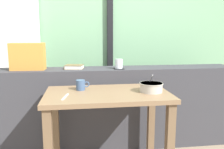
{
  "coord_description": "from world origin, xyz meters",
  "views": [
    {
      "loc": [
        -0.22,
        -1.8,
        1.19
      ],
      "look_at": [
        0.08,
        0.36,
        0.81
      ],
      "focal_mm": 37.63,
      "sensor_mm": 36.0,
      "label": 1
    }
  ],
  "objects_px": {
    "closed_book": "(74,67)",
    "soup_bowl": "(151,87)",
    "breakfast_table": "(107,109)",
    "ceramic_mug": "(81,85)",
    "juice_glass": "(119,64)",
    "fork_utensil": "(65,97)",
    "throw_pillow": "(28,56)",
    "coaster_square": "(119,69)"
  },
  "relations": [
    {
      "from": "coaster_square",
      "to": "closed_book",
      "type": "distance_m",
      "value": 0.45
    },
    {
      "from": "breakfast_table",
      "to": "fork_utensil",
      "type": "bearing_deg",
      "value": -162.74
    },
    {
      "from": "juice_glass",
      "to": "fork_utensil",
      "type": "height_order",
      "value": "juice_glass"
    },
    {
      "from": "closed_book",
      "to": "ceramic_mug",
      "type": "distance_m",
      "value": 0.44
    },
    {
      "from": "juice_glass",
      "to": "ceramic_mug",
      "type": "xyz_separation_m",
      "value": [
        -0.38,
        -0.36,
        -0.12
      ]
    },
    {
      "from": "closed_book",
      "to": "throw_pillow",
      "type": "height_order",
      "value": "throw_pillow"
    },
    {
      "from": "breakfast_table",
      "to": "ceramic_mug",
      "type": "distance_m",
      "value": 0.3
    },
    {
      "from": "closed_book",
      "to": "soup_bowl",
      "type": "bearing_deg",
      "value": -41.99
    },
    {
      "from": "throw_pillow",
      "to": "juice_glass",
      "type": "bearing_deg",
      "value": -4.19
    },
    {
      "from": "throw_pillow",
      "to": "soup_bowl",
      "type": "distance_m",
      "value": 1.22
    },
    {
      "from": "coaster_square",
      "to": "soup_bowl",
      "type": "height_order",
      "value": "soup_bowl"
    },
    {
      "from": "coaster_square",
      "to": "juice_glass",
      "type": "height_order",
      "value": "juice_glass"
    },
    {
      "from": "coaster_square",
      "to": "ceramic_mug",
      "type": "relative_size",
      "value": 0.88
    },
    {
      "from": "coaster_square",
      "to": "throw_pillow",
      "type": "relative_size",
      "value": 0.31
    },
    {
      "from": "closed_book",
      "to": "fork_utensil",
      "type": "bearing_deg",
      "value": -94.93
    },
    {
      "from": "coaster_square",
      "to": "ceramic_mug",
      "type": "bearing_deg",
      "value": -136.69
    },
    {
      "from": "breakfast_table",
      "to": "soup_bowl",
      "type": "xyz_separation_m",
      "value": [
        0.35,
        -0.03,
        0.18
      ]
    },
    {
      "from": "coaster_square",
      "to": "soup_bowl",
      "type": "relative_size",
      "value": 0.53
    },
    {
      "from": "coaster_square",
      "to": "fork_utensil",
      "type": "bearing_deg",
      "value": -131.08
    },
    {
      "from": "breakfast_table",
      "to": "ceramic_mug",
      "type": "relative_size",
      "value": 8.78
    },
    {
      "from": "soup_bowl",
      "to": "fork_utensil",
      "type": "xyz_separation_m",
      "value": [
        -0.68,
        -0.07,
        -0.03
      ]
    },
    {
      "from": "coaster_square",
      "to": "juice_glass",
      "type": "bearing_deg",
      "value": 0.0
    },
    {
      "from": "coaster_square",
      "to": "ceramic_mug",
      "type": "height_order",
      "value": "coaster_square"
    },
    {
      "from": "juice_glass",
      "to": "fork_utensil",
      "type": "xyz_separation_m",
      "value": [
        -0.5,
        -0.57,
        -0.16
      ]
    },
    {
      "from": "soup_bowl",
      "to": "ceramic_mug",
      "type": "relative_size",
      "value": 1.68
    },
    {
      "from": "juice_glass",
      "to": "throw_pillow",
      "type": "relative_size",
      "value": 0.3
    },
    {
      "from": "soup_bowl",
      "to": "coaster_square",
      "type": "bearing_deg",
      "value": 110.03
    },
    {
      "from": "breakfast_table",
      "to": "closed_book",
      "type": "relative_size",
      "value": 4.98
    },
    {
      "from": "throw_pillow",
      "to": "soup_bowl",
      "type": "relative_size",
      "value": 1.69
    },
    {
      "from": "coaster_square",
      "to": "ceramic_mug",
      "type": "xyz_separation_m",
      "value": [
        -0.38,
        -0.36,
        -0.08
      ]
    },
    {
      "from": "breakfast_table",
      "to": "ceramic_mug",
      "type": "height_order",
      "value": "ceramic_mug"
    },
    {
      "from": "coaster_square",
      "to": "throw_pillow",
      "type": "bearing_deg",
      "value": 175.81
    },
    {
      "from": "juice_glass",
      "to": "fork_utensil",
      "type": "distance_m",
      "value": 0.78
    },
    {
      "from": "coaster_square",
      "to": "soup_bowl",
      "type": "bearing_deg",
      "value": -69.97
    },
    {
      "from": "coaster_square",
      "to": "throw_pillow",
      "type": "height_order",
      "value": "throw_pillow"
    },
    {
      "from": "coaster_square",
      "to": "throw_pillow",
      "type": "distance_m",
      "value": 0.89
    },
    {
      "from": "coaster_square",
      "to": "soup_bowl",
      "type": "distance_m",
      "value": 0.54
    },
    {
      "from": "closed_book",
      "to": "fork_utensil",
      "type": "relative_size",
      "value": 1.17
    },
    {
      "from": "juice_glass",
      "to": "closed_book",
      "type": "relative_size",
      "value": 0.48
    },
    {
      "from": "fork_utensil",
      "to": "breakfast_table",
      "type": "bearing_deg",
      "value": 28.01
    },
    {
      "from": "breakfast_table",
      "to": "coaster_square",
      "type": "height_order",
      "value": "coaster_square"
    },
    {
      "from": "juice_glass",
      "to": "fork_utensil",
      "type": "bearing_deg",
      "value": -131.08
    }
  ]
}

